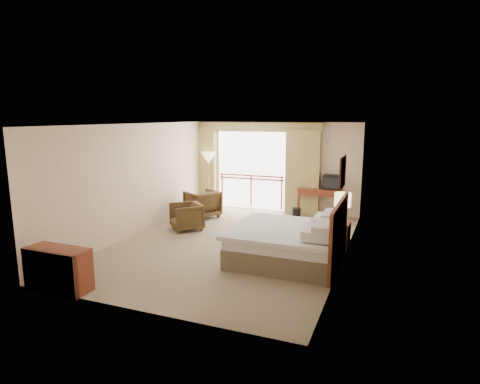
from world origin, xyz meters
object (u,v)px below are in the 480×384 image
at_px(armchair_near, 187,229).
at_px(side_table, 193,208).
at_px(desk, 321,194).
at_px(floor_lamp, 208,160).
at_px(tv, 332,182).
at_px(bed, 289,243).
at_px(wastebasket, 296,213).
at_px(dresser, 58,269).
at_px(nightstand, 341,234).
at_px(armchair_far, 203,217).
at_px(table_lamp, 343,200).

relative_size(armchair_near, side_table, 1.47).
xyz_separation_m(desk, floor_lamp, (-3.52, -0.19, 0.88)).
distance_m(tv, side_table, 3.99).
bearing_deg(bed, desk, 91.34).
height_order(wastebasket, dresser, dresser).
distance_m(nightstand, floor_lamp, 5.21).
relative_size(wastebasket, floor_lamp, 0.18).
distance_m(side_table, floor_lamp, 2.07).
xyz_separation_m(bed, desk, (-0.09, 3.94, 0.27)).
bearing_deg(tv, bed, -110.82).
bearing_deg(armchair_far, side_table, 25.61).
relative_size(tv, dresser, 0.41).
height_order(bed, side_table, bed).
xyz_separation_m(wastebasket, armchair_near, (-2.36, -2.09, -0.16)).
bearing_deg(armchair_far, tv, 141.96).
height_order(armchair_near, dresser, dresser).
bearing_deg(table_lamp, side_table, 170.65).
distance_m(wastebasket, dresser, 6.61).
bearing_deg(tv, floor_lamp, 164.24).
height_order(nightstand, side_table, nightstand).
bearing_deg(table_lamp, armchair_far, 164.20).
height_order(desk, side_table, desk).
bearing_deg(desk, bed, -85.86).
xyz_separation_m(table_lamp, floor_lamp, (-4.45, 2.35, 0.49)).
bearing_deg(armchair_near, armchair_far, 144.37).
bearing_deg(table_lamp, armchair_near, -177.51).
bearing_deg(side_table, floor_lamp, 101.11).
bearing_deg(bed, side_table, 147.71).
relative_size(bed, side_table, 4.14).
distance_m(desk, wastebasket, 0.97).
bearing_deg(armchair_near, tv, 84.59).
height_order(desk, floor_lamp, floor_lamp).
xyz_separation_m(side_table, dresser, (0.04, -4.84, 0.01)).
distance_m(armchair_far, armchair_near, 1.34).
bearing_deg(armchair_near, nightstand, 46.93).
bearing_deg(tv, nightstand, -93.77).
bearing_deg(dresser, desk, 60.10).
xyz_separation_m(armchair_far, dresser, (0.00, -5.32, 0.36)).
height_order(desk, armchair_far, desk).
bearing_deg(nightstand, floor_lamp, 152.58).
bearing_deg(dresser, side_table, 85.73).
height_order(nightstand, dresser, dresser).
xyz_separation_m(tv, dresser, (-3.44, -6.65, -0.66)).
distance_m(armchair_far, side_table, 0.59).
bearing_deg(armchair_near, floor_lamp, 148.27).
xyz_separation_m(nightstand, dresser, (-4.07, -4.11, 0.10)).
bearing_deg(armchair_near, side_table, 152.07).
height_order(nightstand, armchair_far, nightstand).
xyz_separation_m(wastebasket, side_table, (-2.62, -1.25, 0.20)).
xyz_separation_m(tv, wastebasket, (-0.87, -0.56, -0.87)).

